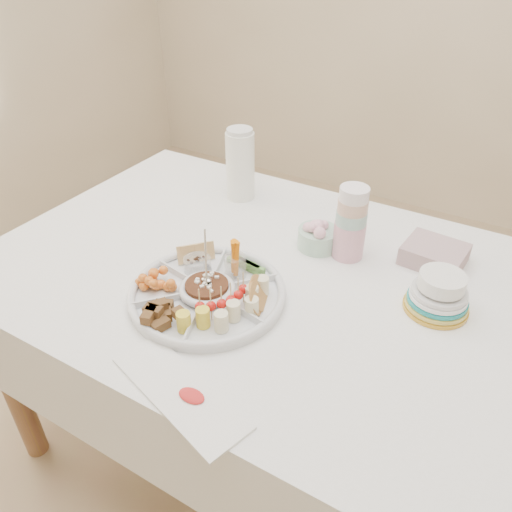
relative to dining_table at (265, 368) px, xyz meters
The scene contains 16 objects.
floor 0.38m from the dining_table, ahead, with size 4.00×4.00×0.00m, color tan.
dining_table is the anchor object (origin of this frame).
party_tray 0.44m from the dining_table, 110.49° to the right, with size 0.38×0.38×0.04m, color silver.
bean_dip 0.45m from the dining_table, 110.49° to the right, with size 0.11×0.11×0.04m, color black.
tortillas 0.45m from the dining_table, 67.87° to the right, with size 0.10×0.10×0.06m, color #B4683C, non-canonical shape.
carrot_cucumber 0.45m from the dining_table, 128.87° to the right, with size 0.11×0.11×0.10m, color orange, non-canonical shape.
pita_raisins 0.46m from the dining_table, 150.32° to the right, with size 0.10×0.10×0.05m, color tan, non-canonical shape.
cherries 0.51m from the dining_table, 130.63° to the right, with size 0.11×0.11×0.04m, color orange, non-canonical shape.
granola_chunks 0.52m from the dining_table, 106.72° to the right, with size 0.11×0.11×0.05m, color brown, non-canonical shape.
banana_tomato 0.51m from the dining_table, 83.38° to the right, with size 0.10×0.10×0.09m, color #F1F079, non-canonical shape.
cup_stack 0.55m from the dining_table, 47.50° to the left, with size 0.09×0.09×0.24m, color #A0BB9B.
thermos 0.66m from the dining_table, 131.31° to the left, with size 0.09×0.09×0.24m, color white.
flower_bowl 0.46m from the dining_table, 67.64° to the left, with size 0.11×0.11×0.09m, color #ABD0B8.
napkin_stack 0.61m from the dining_table, 34.87° to the left, with size 0.16×0.14×0.05m, color #B18F94.
plate_stack 0.61m from the dining_table, ahead, with size 0.15×0.15×0.10m, color #E3B55B.
placemat 0.59m from the dining_table, 83.06° to the right, with size 0.33×0.11×0.01m, color white.
Camera 1 is at (0.52, -0.94, 1.54)m, focal length 35.00 mm.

